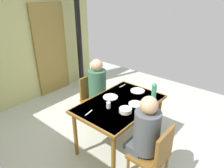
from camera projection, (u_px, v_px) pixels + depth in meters
ground_plane at (105, 155)px, 3.04m from camera, size 6.37×6.37×0.00m
wall_back at (9, 45)px, 3.93m from camera, size 4.12×0.10×2.52m
door_wooden at (51, 50)px, 4.60m from camera, size 0.80×0.05×2.00m
stove_pipe_column at (79, 36)px, 4.76m from camera, size 0.12×0.12×2.52m
dining_table at (120, 107)px, 2.98m from camera, size 1.29×0.84×0.76m
chair_near_diner at (154, 155)px, 2.37m from camera, size 0.40×0.40×0.87m
chair_far_diner at (93, 97)px, 3.65m from camera, size 0.40×0.40×0.87m
person_near_diner at (146, 130)px, 2.33m from camera, size 0.30×0.37×0.77m
person_far_diner at (98, 84)px, 3.45m from camera, size 0.30×0.37×0.77m
water_bottle_green_near at (154, 92)px, 2.94m from camera, size 0.07×0.07×0.29m
serving_bowl_center at (126, 110)px, 2.71m from camera, size 0.17×0.17×0.05m
dinner_plate_near_left at (138, 91)px, 3.28m from camera, size 0.23×0.23×0.01m
dinner_plate_near_right at (110, 97)px, 3.08m from camera, size 0.22×0.22×0.01m
dinner_plate_far_center at (136, 104)px, 2.90m from camera, size 0.20×0.20×0.01m
drinking_glass_by_near_diner at (108, 105)px, 2.80m from camera, size 0.06×0.06×0.09m
cutlery_knife_near at (89, 113)px, 2.70m from camera, size 0.15×0.04×0.00m
cutlery_fork_near at (122, 86)px, 3.45m from camera, size 0.15×0.02×0.00m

